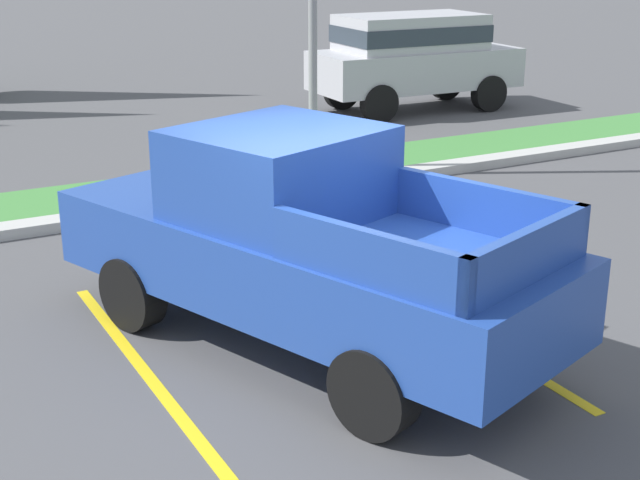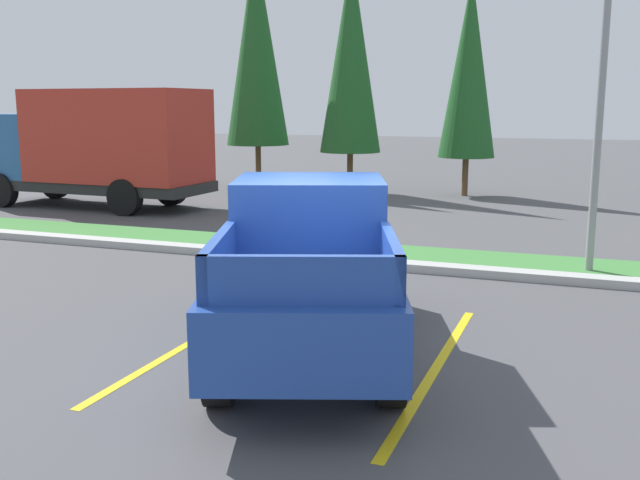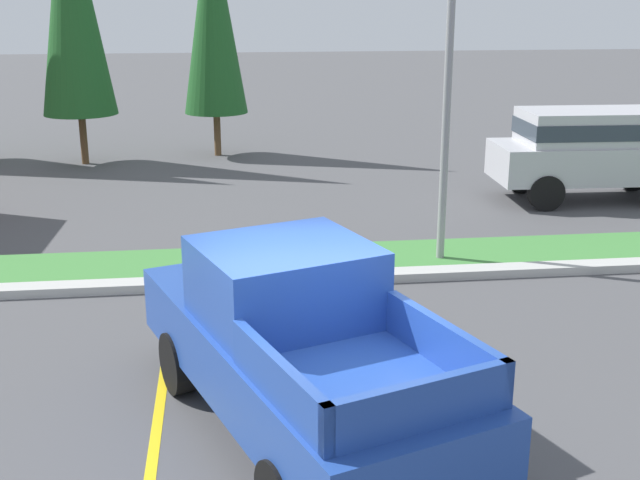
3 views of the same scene
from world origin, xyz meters
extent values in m
plane|color=#4C4C4F|center=(0.00, 0.00, 0.00)|extent=(120.00, 120.00, 0.00)
cube|color=yellow|center=(-1.71, 0.21, 0.00)|extent=(0.12, 4.80, 0.01)
cube|color=yellow|center=(1.39, 0.21, 0.00)|extent=(0.12, 4.80, 0.01)
cube|color=#B2B2AD|center=(0.00, 5.00, 0.07)|extent=(56.00, 0.40, 0.15)
cube|color=#42843D|center=(0.00, 6.10, 0.03)|extent=(56.00, 1.80, 0.06)
cylinder|color=black|center=(-1.48, 1.38, 0.38)|extent=(0.52, 0.81, 0.76)
cylinder|color=black|center=(0.12, 1.95, 0.38)|extent=(0.52, 0.81, 0.76)
cylinder|color=black|center=(-0.43, -1.54, 0.38)|extent=(0.52, 0.81, 0.76)
cylinder|color=black|center=(1.17, -0.97, 0.38)|extent=(0.52, 0.81, 0.76)
cube|color=#23479E|center=(-0.16, 0.21, 0.88)|extent=(3.54, 5.54, 0.76)
cube|color=#23479E|center=(-0.26, 0.49, 1.68)|extent=(2.20, 2.10, 0.84)
cube|color=#2D3842|center=(-0.53, 1.26, 1.73)|extent=(1.54, 0.60, 0.63)
cube|color=#23479E|center=(-0.47, -1.45, 1.48)|extent=(0.74, 1.82, 0.44)
cube|color=#23479E|center=(1.13, -0.87, 1.48)|extent=(0.74, 1.82, 0.44)
cube|color=#23479E|center=(0.64, -2.01, 1.48)|extent=(1.73, 0.70, 0.44)
cube|color=silver|center=(-1.02, 2.61, 0.64)|extent=(1.75, 0.76, 0.28)
cylinder|color=black|center=(-13.30, 8.92, 0.50)|extent=(1.01, 0.33, 1.00)
cylinder|color=black|center=(-13.23, 11.11, 0.50)|extent=(1.01, 0.33, 1.00)
cylinder|color=black|center=(-8.90, 8.78, 0.50)|extent=(1.01, 0.33, 1.00)
cylinder|color=black|center=(-8.83, 10.98, 0.50)|extent=(1.01, 0.33, 1.00)
cube|color=#262626|center=(-10.66, 9.93, 0.65)|extent=(6.87, 2.51, 0.30)
cube|color=#285693|center=(-13.21, 10.01, 1.75)|extent=(1.67, 2.35, 1.90)
cube|color=#2D3842|center=(-14.03, 10.04, 2.00)|extent=(0.13, 2.10, 0.90)
cube|color=#B22D23|center=(-9.86, 9.91, 2.10)|extent=(5.07, 2.56, 2.60)
cylinder|color=gray|center=(2.98, 5.90, 3.50)|extent=(0.14, 0.14, 7.00)
cylinder|color=brown|center=(-8.43, 16.23, 0.77)|extent=(0.20, 0.20, 1.54)
cone|color=#1E5623|center=(-8.43, 16.23, 5.06)|extent=(2.23, 2.23, 7.04)
cylinder|color=brown|center=(-4.72, 15.60, 0.70)|extent=(0.20, 0.20, 1.40)
cone|color=#1E5623|center=(-4.72, 15.60, 4.60)|extent=(2.03, 2.03, 6.39)
cylinder|color=brown|center=(-0.98, 16.40, 0.64)|extent=(0.20, 0.20, 1.27)
cone|color=#1E5623|center=(-0.98, 16.40, 4.17)|extent=(1.84, 1.84, 5.79)
camera|label=1|loc=(-3.87, -7.00, 3.84)|focal=51.24mm
camera|label=2|loc=(2.92, -7.62, 2.97)|focal=40.64mm
camera|label=3|loc=(-0.88, -7.68, 4.65)|focal=45.55mm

